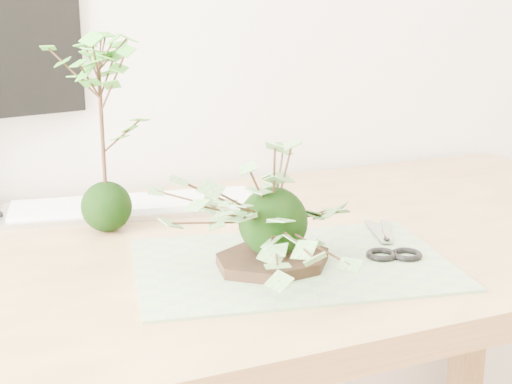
{
  "coord_description": "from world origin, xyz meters",
  "views": [
    {
      "loc": [
        -0.36,
        0.3,
        1.09
      ],
      "look_at": [
        0.0,
        1.14,
        0.84
      ],
      "focal_mm": 50.0,
      "sensor_mm": 36.0,
      "label": 1
    }
  ],
  "objects_px": {
    "desk": "(214,301)",
    "keyboard": "(134,206)",
    "maple_kokedama": "(99,83)",
    "ivy_kokedama": "(273,190)"
  },
  "relations": [
    {
      "from": "ivy_kokedama",
      "to": "maple_kokedama",
      "type": "xyz_separation_m",
      "value": [
        -0.17,
        0.24,
        0.12
      ]
    },
    {
      "from": "ivy_kokedama",
      "to": "maple_kokedama",
      "type": "distance_m",
      "value": 0.32
    },
    {
      "from": "desk",
      "to": "keyboard",
      "type": "bearing_deg",
      "value": 106.39
    },
    {
      "from": "ivy_kokedama",
      "to": "maple_kokedama",
      "type": "bearing_deg",
      "value": 124.98
    },
    {
      "from": "maple_kokedama",
      "to": "desk",
      "type": "bearing_deg",
      "value": -44.72
    },
    {
      "from": "maple_kokedama",
      "to": "keyboard",
      "type": "relative_size",
      "value": 0.72
    },
    {
      "from": "maple_kokedama",
      "to": "keyboard",
      "type": "xyz_separation_m",
      "value": [
        0.06,
        0.09,
        -0.22
      ]
    },
    {
      "from": "maple_kokedama",
      "to": "keyboard",
      "type": "height_order",
      "value": "maple_kokedama"
    },
    {
      "from": "desk",
      "to": "keyboard",
      "type": "xyz_separation_m",
      "value": [
        -0.06,
        0.22,
        0.1
      ]
    },
    {
      "from": "desk",
      "to": "ivy_kokedama",
      "type": "relative_size",
      "value": 5.49
    }
  ]
}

